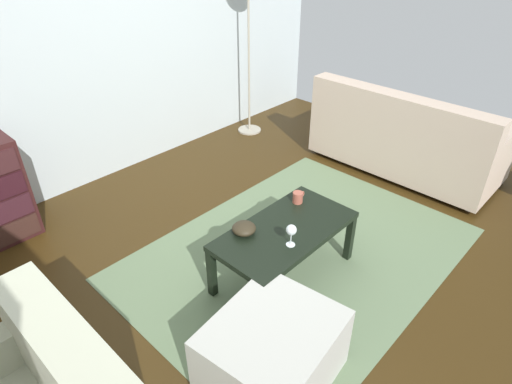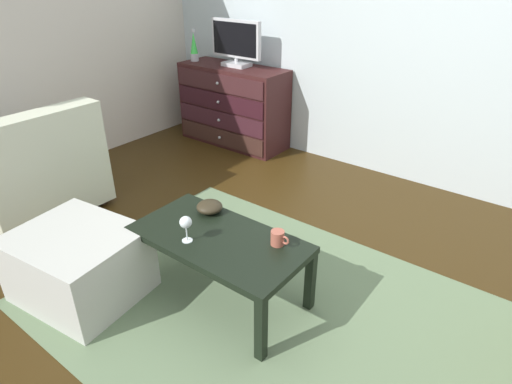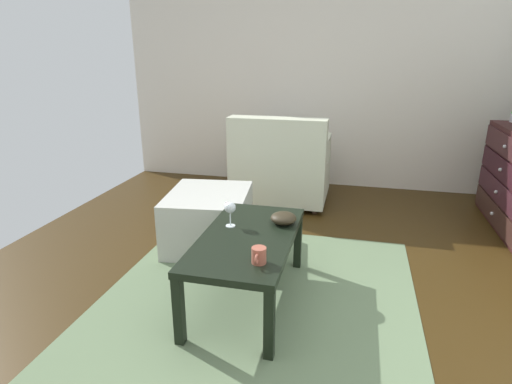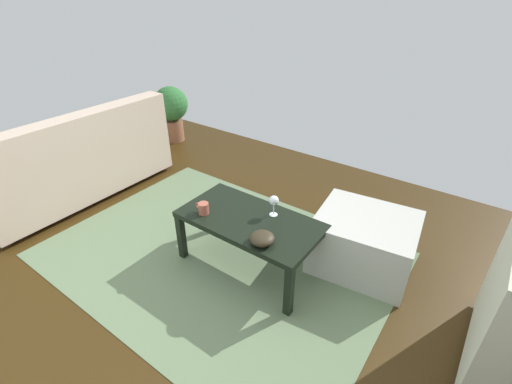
# 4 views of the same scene
# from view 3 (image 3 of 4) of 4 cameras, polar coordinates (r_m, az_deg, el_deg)

# --- Properties ---
(ground_plane) EXTENTS (5.77, 4.59, 0.05)m
(ground_plane) POSITION_cam_3_polar(r_m,az_deg,el_deg) (2.58, 4.32, -16.33)
(ground_plane) COLOR #36240D
(wall_plain_left) EXTENTS (0.12, 4.59, 2.65)m
(wall_plain_left) POSITION_cam_3_polar(r_m,az_deg,el_deg) (4.75, 10.27, 16.77)
(wall_plain_left) COLOR beige
(wall_plain_left) RESTS_ON ground_plane
(area_rug) EXTENTS (2.60, 1.90, 0.01)m
(area_rug) POSITION_cam_3_polar(r_m,az_deg,el_deg) (2.43, -1.37, -17.79)
(area_rug) COLOR #617755
(area_rug) RESTS_ON ground_plane
(coffee_table) EXTENTS (1.02, 0.53, 0.43)m
(coffee_table) POSITION_cam_3_polar(r_m,az_deg,el_deg) (2.48, -1.18, -7.04)
(coffee_table) COLOR black
(coffee_table) RESTS_ON ground_plane
(wine_glass) EXTENTS (0.07, 0.07, 0.16)m
(wine_glass) POSITION_cam_3_polar(r_m,az_deg,el_deg) (2.55, -3.54, -2.24)
(wine_glass) COLOR silver
(wine_glass) RESTS_ON coffee_table
(mug) EXTENTS (0.11, 0.08, 0.08)m
(mug) POSITION_cam_3_polar(r_m,az_deg,el_deg) (2.14, 0.38, -8.64)
(mug) COLOR #A65543
(mug) RESTS_ON coffee_table
(bowl_decorative) EXTENTS (0.16, 0.16, 0.07)m
(bowl_decorative) POSITION_cam_3_polar(r_m,az_deg,el_deg) (2.62, 3.77, -3.57)
(bowl_decorative) COLOR #2E2618
(bowl_decorative) RESTS_ON coffee_table
(armchair) EXTENTS (0.80, 0.91, 0.88)m
(armchair) POSITION_cam_3_polar(r_m,az_deg,el_deg) (4.18, 3.42, 3.44)
(armchair) COLOR #332319
(armchair) RESTS_ON ground_plane
(ottoman) EXTENTS (0.77, 0.68, 0.43)m
(ottoman) POSITION_cam_3_polar(r_m,az_deg,el_deg) (3.28, -6.45, -3.67)
(ottoman) COLOR #B5B6AE
(ottoman) RESTS_ON ground_plane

